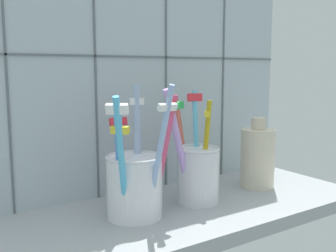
% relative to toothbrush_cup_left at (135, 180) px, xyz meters
% --- Properties ---
extents(counter_slab, '(0.64, 0.22, 0.02)m').
position_rel_toothbrush_cup_left_xyz_m(counter_slab, '(0.06, -0.01, -0.06)').
color(counter_slab, '#9EA3A8').
rests_on(counter_slab, ground).
extents(tile_wall_back, '(0.64, 0.02, 0.45)m').
position_rel_toothbrush_cup_left_xyz_m(tile_wall_back, '(0.06, 0.11, 0.15)').
color(tile_wall_back, '#B2C1CC').
rests_on(tile_wall_back, ground).
extents(toothbrush_cup_left, '(0.12, 0.15, 0.19)m').
position_rel_toothbrush_cup_left_xyz_m(toothbrush_cup_left, '(0.00, 0.00, 0.00)').
color(toothbrush_cup_left, white).
rests_on(toothbrush_cup_left, counter_slab).
extents(toothbrush_cup_right, '(0.11, 0.10, 0.18)m').
position_rel_toothbrush_cup_left_xyz_m(toothbrush_cup_right, '(0.11, 0.00, -0.00)').
color(toothbrush_cup_right, white).
rests_on(toothbrush_cup_right, counter_slab).
extents(ceramic_vase, '(0.06, 0.06, 0.12)m').
position_rel_toothbrush_cup_left_xyz_m(ceramic_vase, '(0.25, 0.01, 0.00)').
color(ceramic_vase, beige).
rests_on(ceramic_vase, counter_slab).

